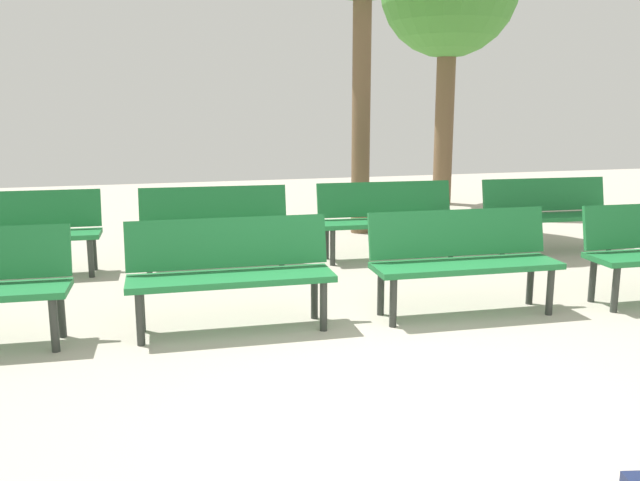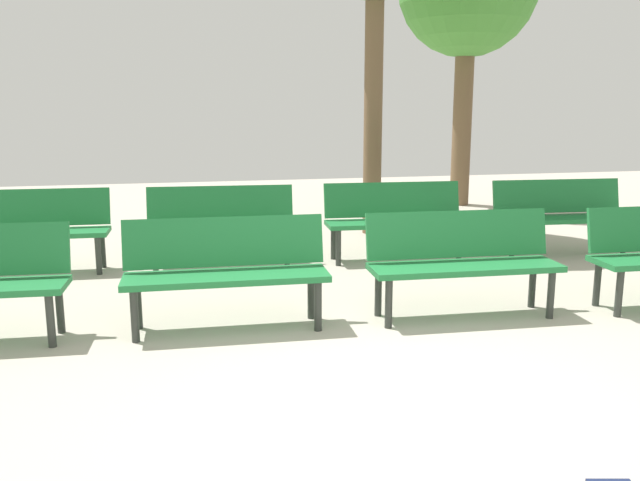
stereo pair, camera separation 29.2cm
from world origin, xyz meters
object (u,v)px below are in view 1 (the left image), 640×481
object	(u,v)px
bench_r1_c0	(20,228)
bench_r1_c1	(215,222)
bench_r0_c2	(463,255)
bench_r1_c2	(387,215)
bench_r1_c3	(548,210)
bench_r0_c1	(230,267)

from	to	relation	value
bench_r1_c0	bench_r1_c1	world-z (taller)	same
bench_r0_c2	bench_r1_c0	bearing A→B (deg)	150.86
bench_r1_c2	bench_r1_c3	bearing A→B (deg)	-0.81
bench_r1_c0	bench_r1_c1	xyz separation A→B (m)	(1.98, -0.16, 0.00)
bench_r1_c0	bench_r1_c1	distance (m)	1.99
bench_r0_c2	bench_r1_c2	world-z (taller)	same
bench_r1_c0	bench_r1_c2	world-z (taller)	same
bench_r0_c1	bench_r1_c3	size ratio (longest dim) A/B	0.99
bench_r0_c2	bench_r1_c1	world-z (taller)	same
bench_r1_c1	bench_r1_c3	size ratio (longest dim) A/B	1.00
bench_r0_c1	bench_r1_c3	distance (m)	4.52
bench_r0_c2	bench_r1_c2	distance (m)	2.12
bench_r0_c2	bench_r0_c1	bearing A→B (deg)	179.26
bench_r0_c1	bench_r1_c0	size ratio (longest dim) A/B	1.00
bench_r1_c2	bench_r0_c2	bearing A→B (deg)	-89.93
bench_r0_c1	bench_r1_c1	world-z (taller)	same
bench_r1_c2	bench_r1_c0	bearing A→B (deg)	-179.98
bench_r1_c1	bench_r0_c1	bearing A→B (deg)	-89.16
bench_r0_c2	bench_r1_c2	xyz separation A→B (m)	(0.13, 2.12, 0.00)
bench_r1_c0	bench_r1_c3	distance (m)	5.99
bench_r0_c2	bench_r1_c3	size ratio (longest dim) A/B	1.00
bench_r1_c2	bench_r1_c1	bearing A→B (deg)	-178.97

